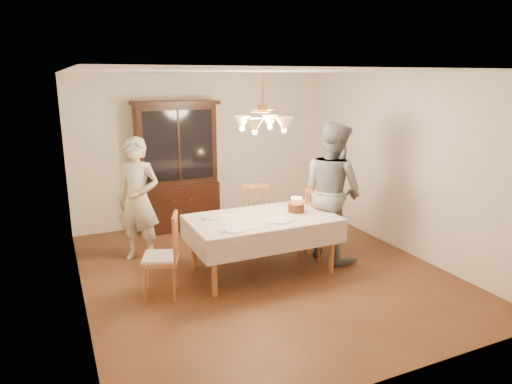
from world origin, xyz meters
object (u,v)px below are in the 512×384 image
china_hutch (177,168)px  birthday_cake (296,208)px  chair_far_side (255,217)px  elderly_woman (138,200)px  dining_table (262,223)px

china_hutch → birthday_cake: bearing=-65.8°
chair_far_side → elderly_woman: elderly_woman is taller
elderly_woman → dining_table: bearing=0.7°
chair_far_side → birthday_cake: bearing=-80.3°
dining_table → elderly_woman: size_ratio=1.08×
dining_table → chair_far_side: (0.33, 0.98, -0.24)m
dining_table → birthday_cake: (0.50, -0.01, 0.14)m
china_hutch → chair_far_side: 1.65m
china_hutch → elderly_woman: china_hutch is taller
dining_table → china_hutch: size_ratio=0.88×
china_hutch → elderly_woman: (-0.87, -1.16, -0.17)m
dining_table → china_hutch: china_hutch is taller
dining_table → chair_far_side: bearing=71.5°
dining_table → elderly_woman: bearing=141.8°
china_hutch → chair_far_side: size_ratio=2.16×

